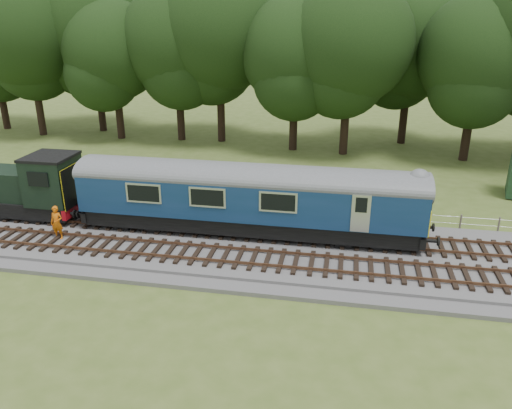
# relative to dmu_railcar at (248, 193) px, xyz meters

# --- Properties ---
(ground) EXTENTS (120.00, 120.00, 0.00)m
(ground) POSITION_rel_dmu_railcar_xyz_m (-0.57, -1.40, -2.61)
(ground) COLOR #495E22
(ground) RESTS_ON ground
(ballast) EXTENTS (70.00, 7.00, 0.35)m
(ballast) POSITION_rel_dmu_railcar_xyz_m (-0.57, -1.40, -2.43)
(ballast) COLOR #4C4C4F
(ballast) RESTS_ON ground
(track_north) EXTENTS (67.20, 2.40, 0.21)m
(track_north) POSITION_rel_dmu_railcar_xyz_m (-0.57, -0.00, -2.19)
(track_north) COLOR black
(track_north) RESTS_ON ballast
(track_south) EXTENTS (67.20, 2.40, 0.21)m
(track_south) POSITION_rel_dmu_railcar_xyz_m (-0.57, -3.00, -2.19)
(track_south) COLOR black
(track_south) RESTS_ON ballast
(fence) EXTENTS (64.00, 0.12, 1.00)m
(fence) POSITION_rel_dmu_railcar_xyz_m (-0.57, 3.10, -2.61)
(fence) COLOR #6B6054
(fence) RESTS_ON ground
(tree_line) EXTENTS (70.00, 8.00, 18.00)m
(tree_line) POSITION_rel_dmu_railcar_xyz_m (-0.57, 20.60, -2.61)
(tree_line) COLOR black
(tree_line) RESTS_ON ground
(dmu_railcar) EXTENTS (18.05, 2.86, 3.88)m
(dmu_railcar) POSITION_rel_dmu_railcar_xyz_m (0.00, 0.00, 0.00)
(dmu_railcar) COLOR black
(dmu_railcar) RESTS_ON ground
(shunter_loco) EXTENTS (8.91, 2.60, 3.38)m
(shunter_loco) POSITION_rel_dmu_railcar_xyz_m (-13.93, 0.00, -0.63)
(shunter_loco) COLOR black
(shunter_loco) RESTS_ON ground
(worker) EXTENTS (0.66, 0.43, 1.80)m
(worker) POSITION_rel_dmu_railcar_xyz_m (-9.64, -2.56, -1.36)
(worker) COLOR #DC640B
(worker) RESTS_ON ballast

